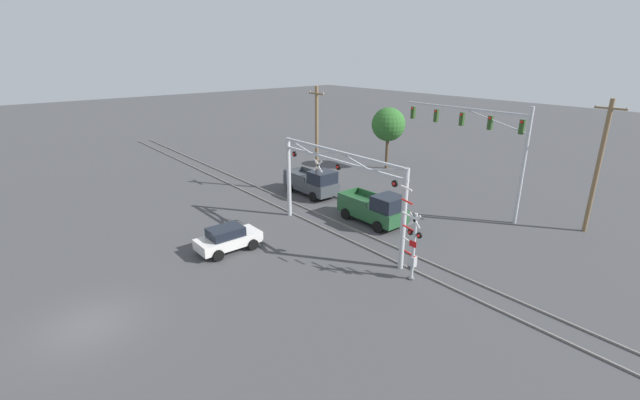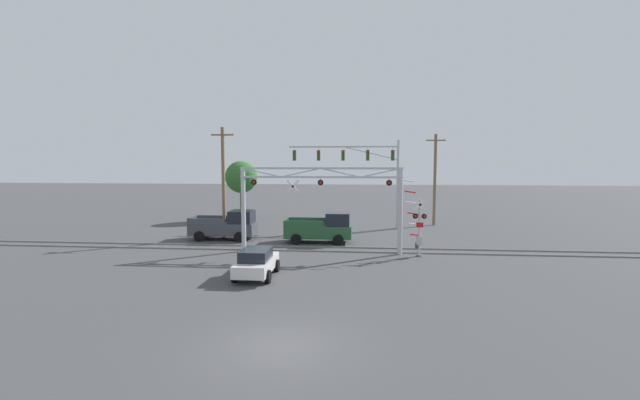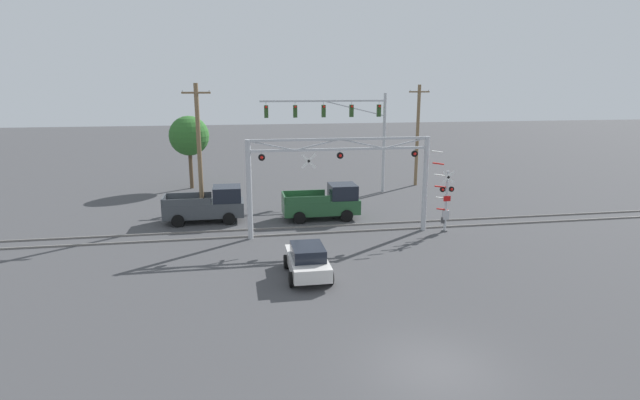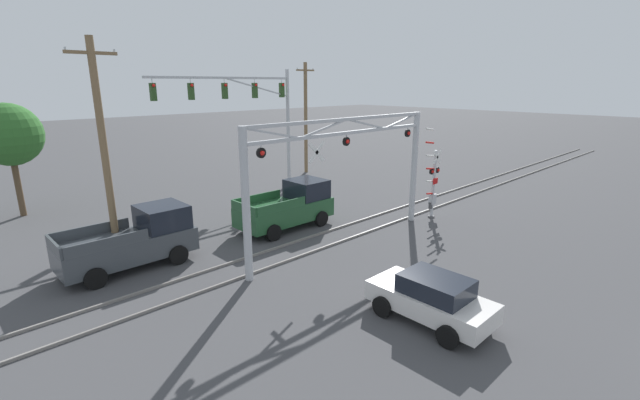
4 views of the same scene
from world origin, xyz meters
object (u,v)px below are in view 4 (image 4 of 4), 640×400
(pickup_truck_following, at_px, (135,240))
(utility_pole_right, at_px, (306,117))
(pickup_truck_lead, at_px, (290,206))
(crossing_gantry, at_px, (346,165))
(sedan_waiting, at_px, (431,298))
(utility_pole_left, at_px, (104,153))
(crossing_signal_mast, at_px, (433,185))
(background_tree_beyond_span, at_px, (8,135))
(traffic_signal_span, at_px, (255,106))

(pickup_truck_following, bearing_deg, utility_pole_right, 27.83)
(pickup_truck_lead, bearing_deg, pickup_truck_following, 175.78)
(pickup_truck_following, relative_size, utility_pole_right, 0.58)
(crossing_gantry, bearing_deg, sedan_waiting, -114.24)
(utility_pole_left, bearing_deg, sedan_waiting, -64.51)
(crossing_signal_mast, distance_m, sedan_waiting, 10.92)
(background_tree_beyond_span, bearing_deg, crossing_gantry, -57.84)
(pickup_truck_lead, relative_size, sedan_waiting, 1.30)
(pickup_truck_lead, height_order, background_tree_beyond_span, background_tree_beyond_span)
(background_tree_beyond_span, bearing_deg, sedan_waiting, -72.43)
(pickup_truck_lead, bearing_deg, traffic_signal_span, 65.65)
(pickup_truck_lead, bearing_deg, crossing_gantry, -87.18)
(utility_pole_left, bearing_deg, crossing_gantry, -31.39)
(crossing_gantry, bearing_deg, pickup_truck_following, 151.33)
(pickup_truck_following, relative_size, background_tree_beyond_span, 0.82)
(crossing_gantry, distance_m, pickup_truck_lead, 4.53)
(crossing_gantry, xyz_separation_m, pickup_truck_lead, (-0.18, 3.68, -2.63))
(pickup_truck_lead, xyz_separation_m, utility_pole_left, (-8.04, 1.34, 3.47))
(utility_pole_right, bearing_deg, pickup_truck_following, -152.17)
(traffic_signal_span, height_order, utility_pole_left, utility_pole_left)
(pickup_truck_following, height_order, utility_pole_left, utility_pole_left)
(utility_pole_left, bearing_deg, background_tree_beyond_span, 98.13)
(crossing_gantry, relative_size, background_tree_beyond_span, 1.75)
(pickup_truck_lead, height_order, pickup_truck_following, same)
(crossing_signal_mast, distance_m, traffic_signal_span, 12.76)
(crossing_gantry, distance_m, sedan_waiting, 7.50)
(utility_pole_right, height_order, background_tree_beyond_span, utility_pole_right)
(pickup_truck_lead, bearing_deg, crossing_signal_mast, -32.59)
(pickup_truck_following, distance_m, background_tree_beyond_span, 11.88)
(traffic_signal_span, bearing_deg, crossing_signal_mast, -75.08)
(crossing_signal_mast, relative_size, utility_pole_right, 0.57)
(pickup_truck_following, bearing_deg, traffic_signal_span, 32.51)
(crossing_gantry, height_order, background_tree_beyond_span, background_tree_beyond_span)
(background_tree_beyond_span, bearing_deg, utility_pole_right, -5.79)
(pickup_truck_lead, relative_size, pickup_truck_following, 0.99)
(sedan_waiting, bearing_deg, background_tree_beyond_span, 107.57)
(utility_pole_right, distance_m, background_tree_beyond_span, 19.56)
(sedan_waiting, relative_size, utility_pole_right, 0.44)
(sedan_waiting, xyz_separation_m, utility_pole_right, (12.58, 19.76, 3.72))
(pickup_truck_following, xyz_separation_m, utility_pole_left, (-0.48, 0.78, 3.47))
(utility_pole_left, distance_m, utility_pole_right, 19.86)
(crossing_signal_mast, xyz_separation_m, sedan_waiting, (-9.20, -5.78, -1.07))
(sedan_waiting, relative_size, utility_pole_left, 0.44)
(crossing_gantry, relative_size, utility_pole_right, 1.24)
(sedan_waiting, xyz_separation_m, background_tree_beyond_span, (-6.88, 21.74, 3.70))
(crossing_signal_mast, xyz_separation_m, pickup_truck_following, (-14.12, 4.75, -0.78))
(traffic_signal_span, bearing_deg, crossing_gantry, -106.08)
(crossing_gantry, bearing_deg, utility_pole_right, 54.12)
(pickup_truck_lead, height_order, utility_pole_right, utility_pole_right)
(crossing_gantry, height_order, utility_pole_left, utility_pole_left)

